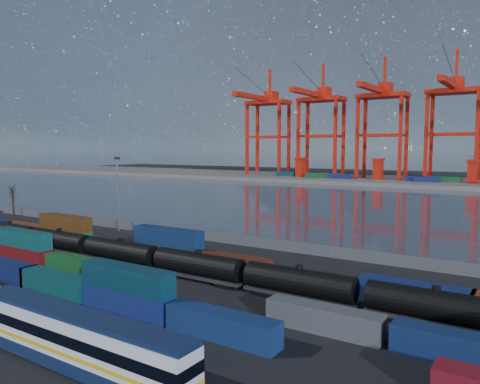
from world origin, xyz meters
The scene contains 12 objects.
ground centered at (0.00, 0.00, 0.00)m, with size 700.00×700.00×0.00m, color black.
harbor_water centered at (0.00, 105.00, 0.01)m, with size 700.00×700.00×0.00m, color #313946.
far_quay centered at (0.00, 210.00, 1.00)m, with size 700.00×70.00×2.00m, color #514F4C.
container_row_mid centered at (10.29, -2.54, 1.83)m, with size 141.08×2.46×5.24m.
container_row_north centered at (-11.92, 10.42, 1.96)m, with size 129.16×2.62×5.59m.
tanker_string centered at (9.87, 4.48, 2.25)m, with size 138.57×3.13×4.48m.
waterfront_fence centered at (0.00, 28.00, 1.00)m, with size 160.12×0.12×2.20m.
bare_tree centered at (-72.46, 26.57, 4.44)m, with size 2.39×2.34×8.83m.
yard_light_mast centered at (-30.00, 26.00, 9.30)m, with size 1.60×0.40×16.60m.
gantry_cranes centered at (-7.50, 203.23, 40.79)m, with size 200.59×49.13×66.54m.
quay_containers centered at (-11.00, 195.46, 3.30)m, with size 172.58×10.99×2.60m.
straddle_carriers centered at (-2.50, 200.00, 7.82)m, with size 140.00×7.00×11.10m.
Camera 1 is at (49.77, -45.43, 18.51)m, focal length 35.00 mm.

